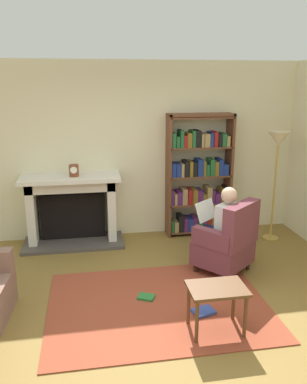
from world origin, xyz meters
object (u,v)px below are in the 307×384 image
(side_table, at_px, (217,294))
(fireplace, at_px, (72,207))
(mantel_clock, at_px, (74,170))
(seated_reader, at_px, (221,225))
(armchair_reading, at_px, (228,242))
(floor_lamp, at_px, (278,149))
(bookshelf, at_px, (199,178))

(side_table, bearing_deg, fireplace, 119.42)
(fireplace, height_order, mantel_clock, mantel_clock)
(seated_reader, bearing_deg, fireplace, -73.55)
(armchair_reading, relative_size, side_table, 1.73)
(side_table, distance_m, floor_lamp, 2.86)
(fireplace, relative_size, floor_lamp, 0.88)
(fireplace, distance_m, side_table, 2.93)
(armchair_reading, distance_m, side_table, 1.29)
(bookshelf, bearing_deg, side_table, -101.91)
(fireplace, bearing_deg, mantel_clock, -60.13)
(mantel_clock, relative_size, bookshelf, 0.09)
(seated_reader, bearing_deg, mantel_clock, -72.20)
(mantel_clock, height_order, floor_lamp, floor_lamp)
(fireplace, distance_m, floor_lamp, 3.19)
(fireplace, xyz_separation_m, armchair_reading, (1.97, -1.38, -0.14))
(armchair_reading, relative_size, seated_reader, 0.85)
(bookshelf, relative_size, floor_lamp, 1.14)
(mantel_clock, relative_size, side_table, 0.31)
(mantel_clock, height_order, armchair_reading, mantel_clock)
(fireplace, bearing_deg, seated_reader, -34.10)
(seated_reader, bearing_deg, armchair_reading, 90.00)
(mantel_clock, distance_m, seated_reader, 2.25)
(armchair_reading, xyz_separation_m, side_table, (-0.53, -1.18, -0.02))
(armchair_reading, bearing_deg, bookshelf, -129.91)
(fireplace, relative_size, bookshelf, 0.77)
(side_table, bearing_deg, mantel_clock, 119.40)
(mantel_clock, height_order, bookshelf, bookshelf)
(side_table, relative_size, floor_lamp, 0.33)
(mantel_clock, distance_m, floor_lamp, 3.01)
(armchair_reading, height_order, side_table, armchair_reading)
(seated_reader, xyz_separation_m, floor_lamp, (1.14, 0.87, 0.81))
(mantel_clock, bearing_deg, side_table, -60.60)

